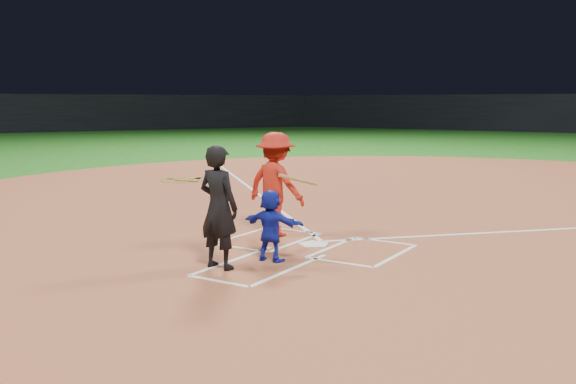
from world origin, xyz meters
The scene contains 14 objects.
ground centered at (0.00, 0.00, 0.00)m, with size 120.00×120.00×0.00m, color #195A16.
home_plate_dirt centered at (0.00, 6.00, 0.01)m, with size 28.00×28.00×0.01m, color brown.
stadium_wall_left centered at (-42.00, 24.00, 1.60)m, with size 1.20×60.00×3.20m, color black.
home_plate centered at (0.00, 0.00, 0.02)m, with size 0.60×0.60×0.02m, color silver.
on_deck_circle centered at (-8.33, 6.17, 0.02)m, with size 1.70×1.70×0.01m, color brown.
on_deck_logo centered at (-8.33, 6.17, 0.02)m, with size 0.80×0.80×0.00m, color gold.
on_deck_bat_a centered at (-8.18, 6.42, 0.05)m, with size 0.06×0.06×0.84m, color #A8713D.
on_deck_bat_b centered at (-8.53, 6.07, 0.05)m, with size 0.06×0.06×0.84m, color olive.
on_deck_bat_c centered at (-8.03, 5.87, 0.05)m, with size 0.06×0.06×0.84m, color #A57D3C.
bat_weight_donut centered at (-8.13, 6.57, 0.05)m, with size 0.19×0.19×0.05m, color black.
catcher centered at (-0.01, -1.40, 0.60)m, with size 1.08×0.35×1.17m, color #1420A8.
umpire centered at (-0.45, -2.19, 0.97)m, with size 0.70×0.46×1.92m, color black.
chalk_markings centered at (0.00, 5.29, 0.01)m, with size 28.35×17.32×0.01m.
batter_at_plate centered at (-1.02, 0.32, 1.01)m, with size 1.52×0.98×1.99m.
Camera 1 is at (5.55, -9.89, 2.58)m, focal length 40.00 mm.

